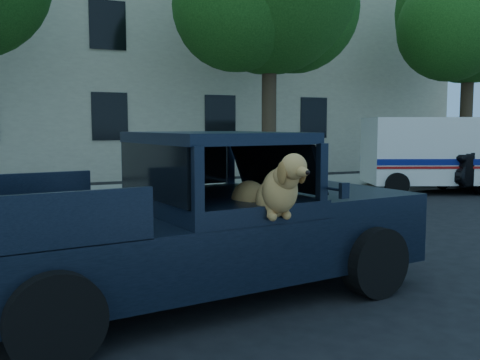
# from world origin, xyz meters

# --- Properties ---
(ground) EXTENTS (120.00, 120.00, 0.00)m
(ground) POSITION_xyz_m (0.00, 0.00, 0.00)
(ground) COLOR black
(ground) RESTS_ON ground
(far_sidewalk) EXTENTS (60.00, 4.00, 0.15)m
(far_sidewalk) POSITION_xyz_m (0.00, 9.20, 0.07)
(far_sidewalk) COLOR gray
(far_sidewalk) RESTS_ON ground
(lane_stripes) EXTENTS (21.60, 0.14, 0.01)m
(lane_stripes) POSITION_xyz_m (2.00, 3.40, 0.01)
(lane_stripes) COLOR silver
(lane_stripes) RESTS_ON ground
(street_tree_right) EXTENTS (6.00, 5.20, 8.60)m
(street_tree_right) POSITION_xyz_m (13.03, 9.62, 5.71)
(street_tree_right) COLOR #332619
(street_tree_right) RESTS_ON ground
(building_main) EXTENTS (26.00, 6.00, 9.00)m
(building_main) POSITION_xyz_m (3.00, 16.50, 4.50)
(building_main) COLOR beige
(building_main) RESTS_ON ground
(pickup_truck) EXTENTS (5.28, 2.80, 1.82)m
(pickup_truck) POSITION_xyz_m (-0.58, 0.64, 0.61)
(pickup_truck) COLOR black
(pickup_truck) RESTS_ON ground
(mail_truck) EXTENTS (4.24, 3.12, 2.12)m
(mail_truck) POSITION_xyz_m (8.75, 6.78, 0.92)
(mail_truck) COLOR silver
(mail_truck) RESTS_ON ground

